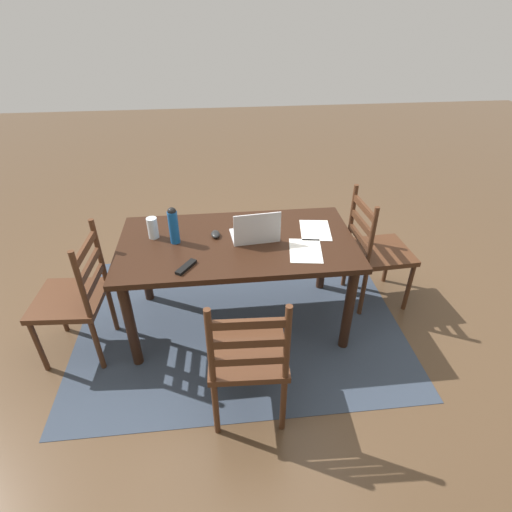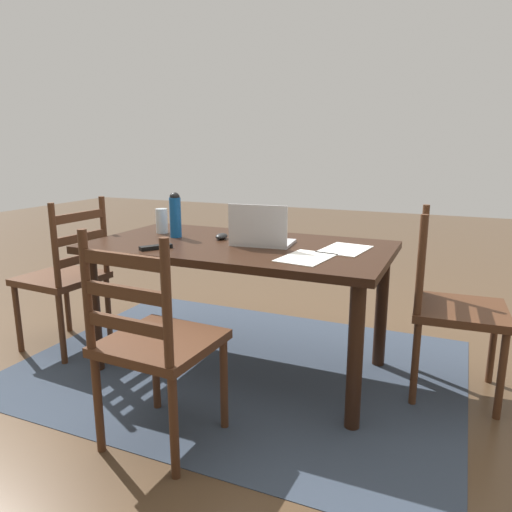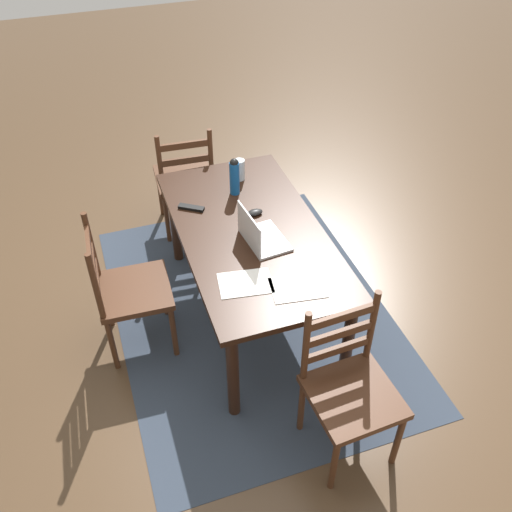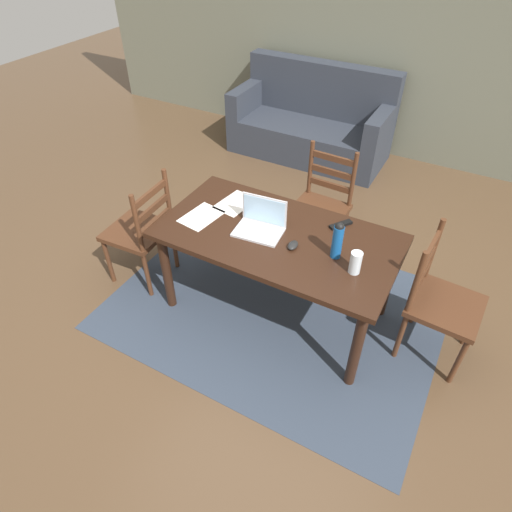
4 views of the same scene
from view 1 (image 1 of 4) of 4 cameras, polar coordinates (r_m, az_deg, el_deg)
name	(u,v)px [view 1 (image 1 of 4)]	position (r m, az deg, el deg)	size (l,w,h in m)	color
ground_plane	(240,320)	(3.20, -2.37, -9.06)	(14.00, 14.00, 0.00)	brown
area_rug	(240,319)	(3.20, -2.37, -9.02)	(2.44, 1.82, 0.01)	#333D4C
dining_table	(237,252)	(2.81, -2.66, 0.60)	(1.63, 0.86, 0.73)	black
chair_far_head	(248,356)	(2.31, -1.16, -14.00)	(0.46, 0.46, 0.95)	#4C2B19
chair_left_near	(376,251)	(3.28, 16.75, 0.71)	(0.46, 0.46, 0.95)	#4C2B19
chair_right_far	(75,298)	(2.93, -24.42, -5.48)	(0.47, 0.47, 0.95)	#4C2B19
laptop	(256,232)	(2.75, -0.07, 3.43)	(0.34, 0.25, 0.23)	silver
water_bottle	(173,225)	(2.73, -11.69, 4.39)	(0.07, 0.07, 0.26)	#145199
drinking_glass	(153,228)	(2.85, -14.50, 3.90)	(0.07, 0.07, 0.15)	silver
computer_mouse	(215,234)	(2.82, -5.80, 3.12)	(0.06, 0.10, 0.03)	black
tv_remote	(186,267)	(2.51, -9.93, -1.54)	(0.04, 0.17, 0.02)	black
paper_stack_left	(306,251)	(2.67, 7.07, 0.76)	(0.21, 0.30, 0.00)	white
paper_stack_right	(315,230)	(2.91, 8.44, 3.66)	(0.21, 0.30, 0.00)	white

